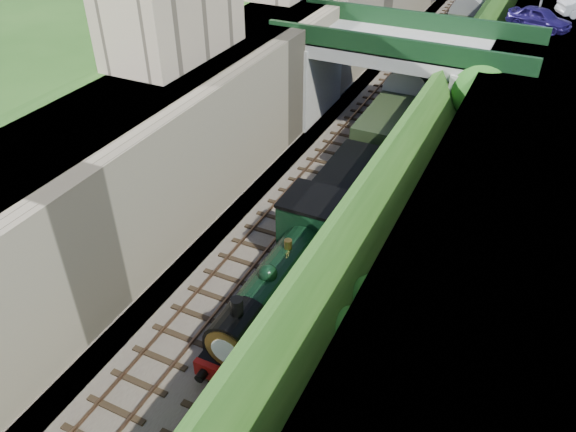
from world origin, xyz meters
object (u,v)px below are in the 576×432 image
at_px(tree, 484,93).
at_px(locomotive, 286,277).
at_px(car_blue, 540,18).
at_px(tender, 349,195).
at_px(road_bridge, 409,75).

bearing_deg(tree, locomotive, -106.17).
bearing_deg(car_blue, tender, -180.00).
xyz_separation_m(car_blue, tender, (-6.34, -17.10, -5.32)).
bearing_deg(road_bridge, tree, -24.50).
bearing_deg(road_bridge, locomotive, -89.21).
height_order(road_bridge, car_blue, car_blue).
xyz_separation_m(road_bridge, tender, (0.26, -11.15, -2.46)).
bearing_deg(locomotive, tree, 73.83).
relative_size(tree, tender, 1.10).
relative_size(locomotive, tender, 1.70).
relative_size(road_bridge, locomotive, 1.56).
xyz_separation_m(car_blue, locomotive, (-6.34, -24.46, -5.05)).
xyz_separation_m(tree, locomotive, (-4.71, -16.25, -2.75)).
distance_m(car_blue, locomotive, 25.77).
bearing_deg(tender, road_bridge, 91.31).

